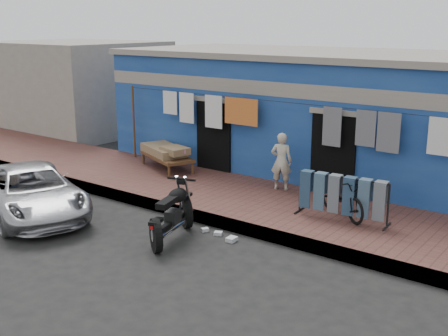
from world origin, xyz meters
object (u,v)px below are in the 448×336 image
motorcycle (172,212)px  jeans_rack (342,197)px  seated_person (281,161)px  bicycle (343,192)px  car (32,190)px  charpoy (167,157)px

motorcycle → jeans_rack: jeans_rack is taller
seated_person → jeans_rack: bearing=133.5°
seated_person → bicycle: (2.00, -0.87, -0.18)m
car → charpoy: car is taller
charpoy → seated_person: bearing=3.3°
motorcycle → charpoy: size_ratio=0.86×
motorcycle → jeans_rack: 3.44m
bicycle → motorcycle: bearing=171.0°
car → seated_person: bearing=-20.6°
car → bicycle: size_ratio=2.48×
bicycle → charpoy: (-5.48, 0.67, -0.19)m
car → seated_person: seated_person is taller
charpoy → bicycle: bearing=-7.0°
seated_person → charpoy: seated_person is taller
motorcycle → jeans_rack: size_ratio=0.92×
car → bicycle: (5.80, 3.35, 0.21)m
charpoy → jeans_rack: (5.56, -0.86, 0.15)m
car → motorcycle: size_ratio=2.16×
car → bicycle: bearing=-38.6°
bicycle → charpoy: bearing=116.4°
seated_person → bicycle: bearing=136.8°
jeans_rack → car: bearing=-151.7°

